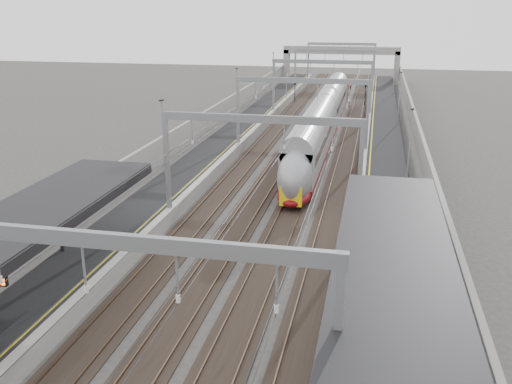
% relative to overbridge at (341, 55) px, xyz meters
% --- Properties ---
extents(platform_left, '(4.00, 120.00, 1.00)m').
position_rel_overbridge_xyz_m(platform_left, '(-8.00, -55.00, -4.81)').
color(platform_left, black).
rests_on(platform_left, ground).
extents(platform_right, '(4.00, 120.00, 1.00)m').
position_rel_overbridge_xyz_m(platform_right, '(8.00, -55.00, -4.81)').
color(platform_right, black).
rests_on(platform_right, ground).
extents(tracks, '(11.40, 140.00, 0.20)m').
position_rel_overbridge_xyz_m(tracks, '(0.00, -55.00, -5.26)').
color(tracks, black).
rests_on(tracks, ground).
extents(overhead_line, '(13.00, 140.00, 6.60)m').
position_rel_overbridge_xyz_m(overhead_line, '(0.00, -48.38, 0.83)').
color(overhead_line, gray).
rests_on(overhead_line, platform_left).
extents(canopy_right, '(4.40, 30.00, 4.24)m').
position_rel_overbridge_xyz_m(canopy_right, '(8.03, -97.01, -0.22)').
color(canopy_right, black).
rests_on(canopy_right, platform_right).
extents(overbridge, '(22.00, 2.20, 6.90)m').
position_rel_overbridge_xyz_m(overbridge, '(0.00, 0.00, 0.00)').
color(overbridge, gray).
rests_on(overbridge, ground).
extents(wall_left, '(0.30, 120.00, 3.20)m').
position_rel_overbridge_xyz_m(wall_left, '(-11.20, -55.00, -3.71)').
color(wall_left, gray).
rests_on(wall_left, ground).
extents(wall_right, '(0.30, 120.00, 3.20)m').
position_rel_overbridge_xyz_m(wall_right, '(11.20, -55.00, -3.71)').
color(wall_right, gray).
rests_on(wall_right, ground).
extents(train, '(2.56, 46.68, 4.06)m').
position_rel_overbridge_xyz_m(train, '(1.50, -52.96, -3.31)').
color(train, maroon).
rests_on(train, ground).
extents(signal_green, '(0.32, 0.32, 3.48)m').
position_rel_overbridge_xyz_m(signal_green, '(-5.20, -25.62, -2.89)').
color(signal_green, black).
rests_on(signal_green, ground).
extents(signal_red_near, '(0.32, 0.32, 3.48)m').
position_rel_overbridge_xyz_m(signal_red_near, '(3.20, -28.24, -2.89)').
color(signal_red_near, black).
rests_on(signal_red_near, ground).
extents(signal_red_far, '(0.32, 0.32, 3.48)m').
position_rel_overbridge_xyz_m(signal_red_far, '(5.40, -25.96, -2.89)').
color(signal_red_far, black).
rests_on(signal_red_far, ground).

